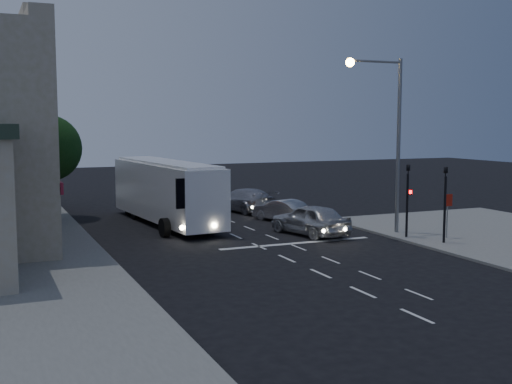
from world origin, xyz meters
name	(u,v)px	position (x,y,z in m)	size (l,w,h in m)	color
ground	(277,254)	(0.00, 0.00, 0.00)	(120.00, 120.00, 0.00)	black
road_markings	(272,240)	(1.29, 3.31, 0.00)	(8.00, 30.55, 0.01)	silver
tour_bus	(166,190)	(-2.22, 10.36, 1.97)	(3.54, 12.08, 3.65)	white
car_suv	(310,219)	(3.70, 3.80, 0.82)	(1.94, 4.82, 1.64)	#BDBDBD
car_sedan_a	(282,210)	(4.34, 8.50, 0.66)	(1.40, 4.02, 1.32)	#B1B1B1
car_sedan_b	(244,200)	(3.90, 13.37, 0.78)	(2.17, 5.34, 1.55)	#9C9CA4
car_sedan_c	(210,190)	(3.74, 19.65, 0.79)	(2.62, 5.69, 1.58)	silver
car_extra	(188,184)	(3.87, 25.53, 0.78)	(1.66, 4.75, 1.56)	#9999A2
traffic_signal_main	(408,192)	(7.60, 0.78, 2.42)	(0.25, 0.35, 4.10)	black
traffic_signal_side	(445,195)	(8.30, -1.20, 2.42)	(0.18, 0.15, 4.10)	black
regulatory_sign	(448,209)	(9.30, -0.24, 1.60)	(0.45, 0.12, 2.20)	slate
streetlight	(388,125)	(7.34, 2.20, 5.73)	(3.32, 0.44, 9.00)	slate
street_tree	(48,145)	(-8.21, 15.02, 4.50)	(4.00, 4.00, 6.20)	black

